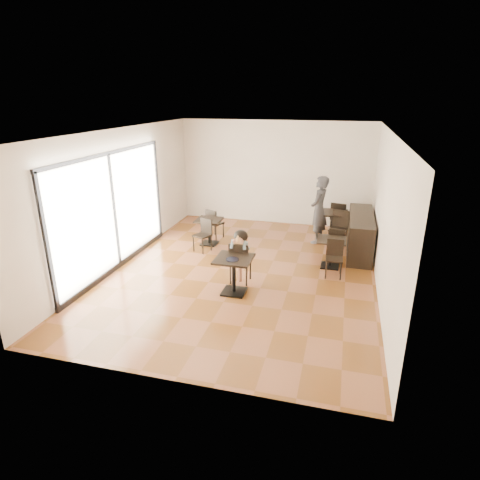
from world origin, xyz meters
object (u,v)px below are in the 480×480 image
(adult_patron, at_px, (319,210))
(chair_mid_a, at_px, (336,243))
(child_table, at_px, (234,275))
(child_chair, at_px, (241,262))
(cafe_table_mid, at_px, (331,253))
(chair_left_b, at_px, (202,236))
(chair_back_b, at_px, (338,230))
(chair_left_a, at_px, (215,223))
(child, at_px, (241,257))
(chair_mid_b, at_px, (334,259))
(cafe_table_back, at_px, (332,226))
(cafe_table_left, at_px, (209,232))
(chair_back_a, at_px, (339,218))

(adult_patron, height_order, chair_mid_a, adult_patron)
(child_table, height_order, chair_mid_a, chair_mid_a)
(child_chair, bearing_deg, adult_patron, -115.45)
(cafe_table_mid, xyz_separation_m, chair_left_b, (-3.32, 0.19, 0.08))
(chair_back_b, bearing_deg, child_chair, -112.22)
(adult_patron, relative_size, chair_left_a, 2.17)
(child, bearing_deg, chair_mid_a, 43.86)
(chair_left_b, bearing_deg, child_chair, -23.80)
(chair_mid_b, bearing_deg, adult_patron, 102.19)
(cafe_table_mid, height_order, cafe_table_back, cafe_table_back)
(cafe_table_left, relative_size, chair_left_b, 0.83)
(cafe_table_mid, bearing_deg, cafe_table_back, 91.54)
(child_table, xyz_separation_m, chair_mid_a, (1.97, 2.45, 0.03))
(child_table, distance_m, child, 0.59)
(cafe_table_mid, bearing_deg, chair_left_b, 176.80)
(child, xyz_separation_m, chair_back_b, (1.99, 2.77, -0.10))
(chair_back_b, bearing_deg, chair_mid_b, -76.93)
(child_table, distance_m, chair_left_a, 3.50)
(cafe_table_left, xyz_separation_m, chair_back_a, (3.43, 1.78, 0.13))
(cafe_table_mid, relative_size, chair_left_a, 0.82)
(cafe_table_left, height_order, chair_left_a, chair_left_a)
(child_chair, bearing_deg, chair_back_b, -125.72)
(chair_left_a, xyz_separation_m, chair_back_a, (3.43, 1.23, 0.06))
(adult_patron, relative_size, chair_mid_a, 2.21)
(adult_patron, xyz_separation_m, chair_left_a, (-2.88, -0.38, -0.51))
(chair_back_b, bearing_deg, chair_mid_a, -77.47)
(child_table, height_order, child_chair, child_chair)
(child_table, bearing_deg, chair_back_a, 65.75)
(chair_mid_b, distance_m, chair_back_b, 1.97)
(chair_left_b, xyz_separation_m, chair_back_b, (3.43, 1.23, 0.06))
(chair_back_b, bearing_deg, cafe_table_back, 120.26)
(child, distance_m, cafe_table_back, 3.79)
(child, xyz_separation_m, cafe_table_left, (-1.45, 2.08, -0.24))
(child_table, xyz_separation_m, cafe_table_left, (-1.45, 2.63, -0.04))
(child_table, distance_m, cafe_table_left, 3.00)
(cafe_table_left, height_order, chair_mid_b, chair_mid_b)
(child_chair, distance_m, cafe_table_mid, 2.31)
(child, bearing_deg, chair_mid_b, 21.99)
(chair_back_b, bearing_deg, chair_left_b, -146.74)
(child_chair, height_order, cafe_table_back, child_chair)
(child_table, relative_size, chair_mid_a, 0.93)
(cafe_table_mid, height_order, cafe_table_left, cafe_table_left)
(cafe_table_back, relative_size, chair_mid_a, 0.96)
(adult_patron, distance_m, chair_left_b, 3.28)
(chair_left_b, distance_m, chair_back_a, 4.15)
(child_table, relative_size, cafe_table_left, 1.10)
(child_chair, distance_m, cafe_table_left, 2.54)
(child_chair, height_order, chair_mid_b, child_chair)
(child, relative_size, cafe_table_left, 1.67)
(chair_mid_a, xyz_separation_m, chair_back_a, (0.01, 1.97, 0.07))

